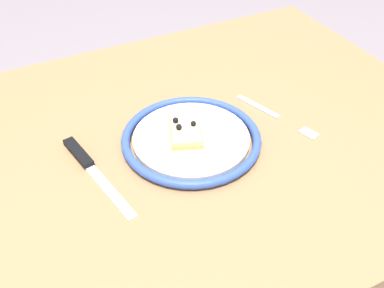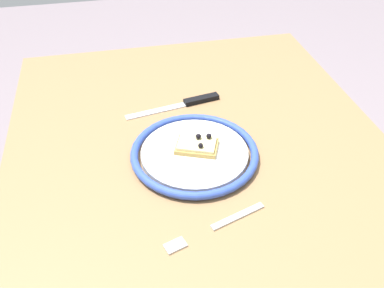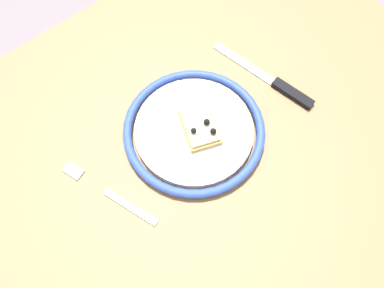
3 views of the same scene
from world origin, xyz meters
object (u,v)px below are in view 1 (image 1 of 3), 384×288
at_px(plate, 191,139).
at_px(pizza_slice_near, 186,132).
at_px(knife, 87,163).
at_px(fork, 276,116).
at_px(dining_table, 191,168).

height_order(plate, pizza_slice_near, pizza_slice_near).
height_order(plate, knife, plate).
xyz_separation_m(knife, fork, (-0.39, 0.03, -0.00)).
xyz_separation_m(dining_table, pizza_slice_near, (0.02, 0.01, 0.11)).
height_order(pizza_slice_near, knife, pizza_slice_near).
bearing_deg(fork, dining_table, -7.44).
bearing_deg(plate, dining_table, -117.20).
distance_m(plate, pizza_slice_near, 0.02).
relative_size(knife, fork, 1.22).
distance_m(dining_table, plate, 0.10).
height_order(dining_table, plate, plate).
height_order(knife, fork, knife).
relative_size(plate, pizza_slice_near, 2.62).
bearing_deg(fork, plate, -1.41).
bearing_deg(knife, fork, 174.96).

